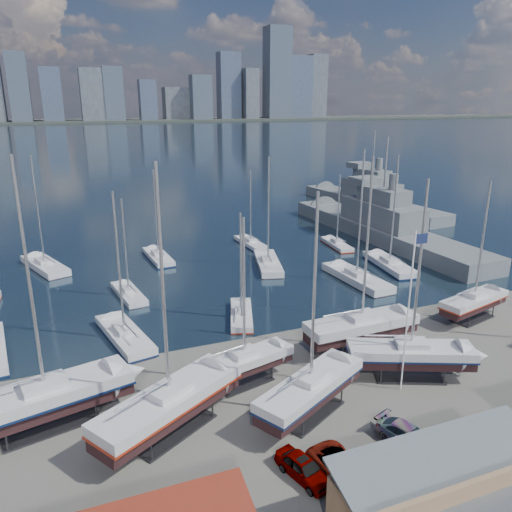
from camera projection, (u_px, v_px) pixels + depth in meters
name	position (u px, v px, depth m)	size (l,w,h in m)	color
ground	(317.00, 386.00, 39.62)	(1400.00, 1400.00, 0.00)	#605E59
water	(84.00, 138.00, 315.09)	(1400.00, 600.00, 0.40)	#182838
far_shore	(69.00, 122.00, 545.72)	(1400.00, 80.00, 2.20)	#2D332D
skyline	(58.00, 85.00, 526.20)	(639.14, 43.80, 107.69)	#475166
shed_grey	(472.00, 511.00, 24.77)	(12.60, 8.40, 4.17)	#8C6B4C
sailboat_cradle_0	(46.00, 398.00, 34.15)	(12.14, 5.97, 18.68)	#2D2D33
sailboat_cradle_1	(170.00, 403.00, 33.62)	(11.47, 8.67, 18.33)	#2D2D33
sailboat_cradle_2	(244.00, 362.00, 39.44)	(8.56, 4.28, 13.64)	#2D2D33
sailboat_cradle_3	(311.00, 388.00, 35.55)	(10.20, 7.22, 16.24)	#2D2D33
sailboat_cradle_4	(362.00, 326.00, 45.26)	(10.79, 3.31, 17.37)	#2D2D33
sailboat_cradle_5	(410.00, 354.00, 40.35)	(10.40, 6.62, 16.32)	#2D2D33
sailboat_cradle_6	(474.00, 301.00, 51.31)	(9.18, 4.55, 14.42)	#2D2D33
sailboat_moored_2	(45.00, 267.00, 67.25)	(6.47, 10.96, 15.99)	black
sailboat_moored_3	(125.00, 337.00, 47.29)	(4.70, 10.31, 14.88)	black
sailboat_moored_4	(129.00, 294.00, 57.66)	(3.32, 8.20, 12.02)	black
sailboat_moored_5	(158.00, 258.00, 71.26)	(3.13, 9.15, 13.46)	black
sailboat_moored_6	(241.00, 316.00, 51.95)	(4.62, 8.16, 11.77)	black
sailboat_moored_7	(268.00, 265.00, 68.23)	(5.56, 10.74, 15.62)	black
sailboat_moored_8	(251.00, 244.00, 78.30)	(2.84, 8.41, 12.37)	black
sailboat_moored_9	(356.00, 279.00, 62.52)	(3.78, 11.52, 17.17)	black
sailboat_moored_10	(389.00, 266.00, 67.76)	(4.38, 10.91, 15.86)	black
sailboat_moored_11	(337.00, 245.00, 77.66)	(2.95, 8.04, 11.76)	black
naval_ship_east	(381.00, 229.00, 82.04)	(8.60, 44.61, 18.00)	#595D62
naval_ship_west	(370.00, 200.00, 105.53)	(10.61, 40.08, 17.57)	#595D62
car_a	(304.00, 468.00, 29.80)	(1.62, 4.03, 1.37)	gray
car_b	(365.00, 472.00, 29.41)	(1.48, 4.25, 1.40)	gray
car_c	(346.00, 473.00, 29.34)	(2.49, 5.39, 1.50)	gray
car_d	(409.00, 436.00, 32.64)	(1.87, 4.59, 1.33)	gray
flagpole	(410.00, 301.00, 37.00)	(1.13, 0.12, 12.87)	white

